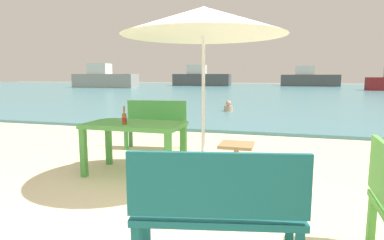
# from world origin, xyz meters

# --- Properties ---
(ground_plane) EXTENTS (120.00, 120.00, 0.00)m
(ground_plane) POSITION_xyz_m (0.00, 0.00, 0.00)
(ground_plane) COLOR beige
(sea_water) EXTENTS (120.00, 50.00, 0.08)m
(sea_water) POSITION_xyz_m (0.00, 30.00, 0.04)
(sea_water) COLOR teal
(sea_water) RESTS_ON ground_plane
(picnic_table_green) EXTENTS (1.40, 0.80, 0.76)m
(picnic_table_green) POSITION_xyz_m (-0.81, 1.38, 0.65)
(picnic_table_green) COLOR #4C9E47
(picnic_table_green) RESTS_ON ground_plane
(beer_bottle_amber) EXTENTS (0.07, 0.07, 0.26)m
(beer_bottle_amber) POSITION_xyz_m (-0.88, 1.21, 0.85)
(beer_bottle_amber) COLOR brown
(beer_bottle_amber) RESTS_ON picnic_table_green
(patio_umbrella) EXTENTS (2.10, 2.10, 2.30)m
(patio_umbrella) POSITION_xyz_m (0.25, 1.24, 2.12)
(patio_umbrella) COLOR silver
(patio_umbrella) RESTS_ON ground_plane
(side_table_wood) EXTENTS (0.44, 0.44, 0.54)m
(side_table_wood) POSITION_xyz_m (0.68, 1.38, 0.35)
(side_table_wood) COLOR #9E7A51
(side_table_wood) RESTS_ON ground_plane
(bench_teal_center) EXTENTS (1.25, 0.61, 0.95)m
(bench_teal_center) POSITION_xyz_m (0.84, -0.73, 0.54)
(bench_teal_center) COLOR #196066
(bench_teal_center) RESTS_ON ground_plane
(bench_green_left) EXTENTS (1.24, 0.54, 0.95)m
(bench_green_left) POSITION_xyz_m (-1.15, 3.01, 0.54)
(bench_green_left) COLOR #3D8C42
(bench_green_left) RESTS_ON ground_plane
(swimmer_person) EXTENTS (0.34, 0.34, 0.41)m
(swimmer_person) POSITION_xyz_m (-0.77, 9.39, 0.24)
(swimmer_person) COLOR tan
(swimmer_person) RESTS_ON sea_water
(boat_fishing_trawler) EXTENTS (7.69, 2.10, 2.79)m
(boat_fishing_trawler) POSITION_xyz_m (-9.50, 39.20, 1.08)
(boat_fishing_trawler) COLOR #4C4C4C
(boat_fishing_trawler) RESTS_ON sea_water
(boat_ferry) EXTENTS (7.53, 2.05, 2.74)m
(boat_ferry) POSITION_xyz_m (-18.59, 29.91, 1.06)
(boat_ferry) COLOR gray
(boat_ferry) RESTS_ON sea_water
(boat_sailboat) EXTENTS (7.23, 1.97, 2.63)m
(boat_sailboat) POSITION_xyz_m (4.39, 41.46, 1.02)
(boat_sailboat) COLOR #4C4C4C
(boat_sailboat) RESTS_ON sea_water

